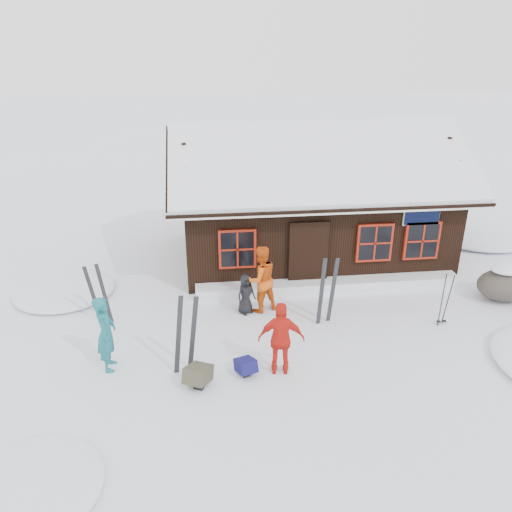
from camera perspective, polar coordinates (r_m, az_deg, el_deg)
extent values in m
plane|color=white|center=(12.31, 4.08, -9.12)|extent=(120.00, 120.00, 0.00)
cube|color=black|center=(16.49, 6.17, 4.30)|extent=(8.00, 5.00, 2.50)
cube|color=black|center=(14.53, 7.80, 10.23)|extent=(8.90, 3.14, 1.88)
cube|color=black|center=(17.34, 5.40, 12.47)|extent=(8.90, 3.14, 1.88)
cube|color=white|center=(14.50, 7.83, 10.77)|extent=(8.72, 3.07, 1.86)
cube|color=white|center=(17.32, 5.42, 12.92)|extent=(8.72, 3.07, 1.86)
cube|color=white|center=(15.78, 6.65, 14.54)|extent=(8.81, 0.22, 0.14)
cube|color=silver|center=(13.39, 9.12, 5.15)|extent=(8.90, 0.10, 0.20)
cube|color=black|center=(14.13, 5.97, -0.11)|extent=(1.00, 0.10, 2.00)
cube|color=black|center=(14.72, 18.48, 4.54)|extent=(1.00, 0.06, 0.60)
cube|color=maroon|center=(13.71, -2.15, 0.82)|extent=(1.04, 0.10, 1.14)
cube|color=black|center=(13.67, -2.14, 0.76)|extent=(0.90, 0.04, 1.00)
cube|color=maroon|center=(14.51, 13.39, 1.50)|extent=(1.04, 0.10, 1.14)
cube|color=black|center=(14.48, 13.44, 1.44)|extent=(0.90, 0.04, 1.00)
cube|color=maroon|center=(15.04, 18.41, 1.69)|extent=(1.04, 0.10, 1.14)
cube|color=black|center=(15.01, 18.47, 1.64)|extent=(0.90, 0.04, 1.00)
cube|color=white|center=(14.44, 8.33, -3.31)|extent=(7.60, 0.60, 0.35)
ellipsoid|color=white|center=(15.26, -20.97, -3.94)|extent=(2.80, 2.80, 0.34)
ellipsoid|color=white|center=(9.51, -24.57, -23.31)|extent=(2.40, 2.40, 0.29)
ellipsoid|color=white|center=(20.17, 23.71, 2.23)|extent=(4.00, 4.00, 0.48)
imported|color=#16636C|center=(11.22, -16.76, -8.47)|extent=(0.44, 0.65, 1.74)
imported|color=#D4510F|center=(12.97, 0.55, -2.64)|extent=(1.07, 0.96, 1.82)
imported|color=red|center=(10.64, 2.92, -9.44)|extent=(1.04, 0.56, 1.68)
imported|color=black|center=(13.00, -1.17, -4.37)|extent=(0.64, 0.58, 1.10)
ellipsoid|color=#4D463E|center=(15.36, 26.58, -2.98)|extent=(1.55, 1.16, 0.85)
ellipsoid|color=white|center=(15.22, 26.82, -1.74)|extent=(0.98, 0.71, 0.22)
cube|color=black|center=(10.78, -8.84, -9.02)|extent=(0.31, 0.17, 1.85)
cube|color=black|center=(10.80, -7.21, -8.85)|extent=(0.33, 0.12, 1.85)
cube|color=black|center=(13.12, -18.12, -4.26)|extent=(0.30, 0.15, 1.64)
cube|color=black|center=(13.08, -16.95, -4.19)|extent=(0.31, 0.12, 1.64)
cube|color=black|center=(12.51, 7.48, -4.17)|extent=(0.22, 0.12, 1.82)
cube|color=black|center=(12.62, 8.75, -4.00)|extent=(0.24, 0.09, 1.82)
cylinder|color=black|center=(13.25, 20.48, -4.79)|extent=(0.10, 0.13, 1.44)
cylinder|color=black|center=(13.32, 21.08, -4.73)|extent=(0.10, 0.13, 1.44)
cube|color=#14124E|center=(10.99, -1.18, -12.67)|extent=(0.51, 0.59, 0.27)
cube|color=#3F3D2D|center=(10.75, -6.62, -13.61)|extent=(0.67, 0.74, 0.33)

